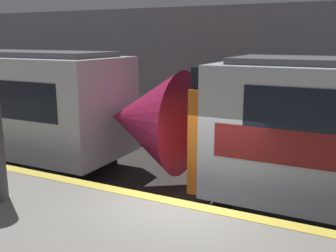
{
  "coord_description": "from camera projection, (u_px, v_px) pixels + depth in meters",
  "views": [
    {
      "loc": [
        2.96,
        -6.45,
        4.14
      ],
      "look_at": [
        -0.85,
        1.08,
        2.25
      ],
      "focal_mm": 42.0,
      "sensor_mm": 36.0,
      "label": 1
    }
  ],
  "objects": [
    {
      "name": "ground_plane",
      "position": [
        182.0,
        251.0,
        7.83
      ],
      "size": [
        120.0,
        120.0,
        0.0
      ],
      "primitive_type": "plane",
      "color": "#33302D"
    },
    {
      "name": "station_rear_barrier",
      "position": [
        271.0,
        82.0,
        13.62
      ],
      "size": [
        50.0,
        0.15,
        5.28
      ],
      "color": "gray",
      "rests_on": "ground"
    }
  ]
}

